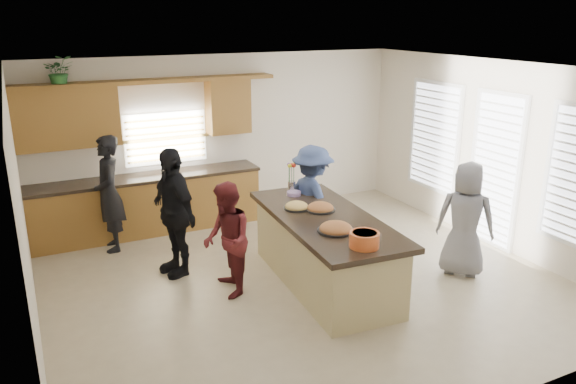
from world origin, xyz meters
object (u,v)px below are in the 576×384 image
woman_right_back (313,200)px  woman_left_mid (227,240)px  woman_left_front (174,212)px  island (325,252)px  salad_bowl (364,239)px  woman_right_front (465,219)px  woman_left_back (109,194)px

woman_right_back → woman_left_mid: bearing=103.8°
woman_left_mid → woman_left_front: 1.00m
island → woman_left_mid: bearing=170.4°
island → salad_bowl: (-0.11, -1.05, 0.59)m
salad_bowl → woman_right_front: (1.96, 0.50, -0.25)m
woman_left_mid → woman_right_front: 3.20m
woman_left_back → island: bearing=47.2°
woman_left_back → woman_left_front: 1.39m
woman_left_back → woman_left_mid: 2.39m
woman_left_mid → woman_right_front: bearing=82.4°
woman_left_front → woman_right_front: size_ratio=1.12×
salad_bowl → woman_left_front: 2.74m
woman_left_mid → island: bearing=84.2°
woman_left_front → woman_right_front: (3.52, -1.75, -0.10)m
woman_left_back → woman_left_mid: woman_left_back is taller
woman_left_back → woman_left_front: (0.64, -1.23, 0.01)m
island → woman_left_back: (-2.31, 2.43, 0.43)m
woman_left_front → woman_right_front: bearing=51.3°
woman_left_back → woman_left_front: woman_left_front is taller
salad_bowl → woman_right_front: woman_right_front is taller
salad_bowl → woman_right_back: 2.11m
woman_right_back → woman_left_front: bearing=74.5°
woman_left_back → woman_right_front: woman_left_back is taller
island → woman_left_back: woman_left_back is taller
woman_left_back → salad_bowl: bearing=35.9°
woman_left_front → woman_left_back: bearing=-164.7°
woman_right_back → woman_right_front: (1.50, -1.54, -0.03)m
woman_left_mid → woman_left_front: bearing=-146.5°
woman_right_back → woman_right_front: woman_right_back is taller
woman_left_mid → woman_right_front: size_ratio=0.93×
woman_right_front → woman_left_back: bearing=11.8°
island → woman_right_back: 1.11m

